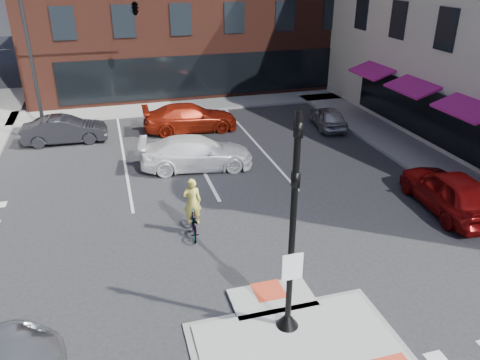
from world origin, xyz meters
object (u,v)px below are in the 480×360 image
object	(u,v)px
red_sedan	(451,191)
cyclist	(193,216)
white_pickup	(197,153)
bg_car_dark	(65,130)
bg_car_silver	(328,117)
bg_car_red	(190,118)

from	to	relation	value
red_sedan	cyclist	distance (m)	10.05
white_pickup	red_sedan	bearing A→B (deg)	-120.68
bg_car_dark	bg_car_silver	distance (m)	14.83
white_pickup	bg_car_silver	bearing A→B (deg)	-59.19
red_sedan	bg_car_dark	bearing A→B (deg)	-33.98
bg_car_dark	bg_car_red	world-z (taller)	bg_car_red
red_sedan	bg_car_silver	size ratio (longest dim) A/B	1.33
cyclist	white_pickup	bearing A→B (deg)	-95.91
bg_car_red	white_pickup	bearing A→B (deg)	174.96
bg_car_dark	bg_car_silver	size ratio (longest dim) A/B	1.18
white_pickup	bg_car_silver	world-z (taller)	white_pickup
bg_car_dark	cyclist	size ratio (longest dim) A/B	1.98
cyclist	bg_car_red	bearing A→B (deg)	-93.51
bg_car_silver	cyclist	distance (m)	13.72
white_pickup	cyclist	bearing A→B (deg)	175.02
red_sedan	cyclist	xyz separation A→B (m)	(-10.00, 1.04, -0.10)
red_sedan	cyclist	bearing A→B (deg)	-0.54
red_sedan	bg_car_dark	distance (m)	19.21
red_sedan	bg_car_silver	xyz separation A→B (m)	(-0.12, 10.55, -0.21)
white_pickup	bg_car_red	world-z (taller)	bg_car_red
bg_car_silver	cyclist	bearing A→B (deg)	53.05
bg_car_red	cyclist	distance (m)	11.38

